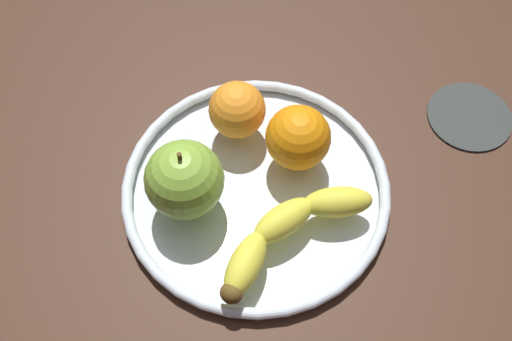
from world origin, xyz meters
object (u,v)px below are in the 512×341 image
fruit_bowl (256,189)px  orange_center (298,138)px  banana (287,231)px  orange_front_left (237,110)px  apple (184,180)px  ambient_coaster (470,116)px

fruit_bowl → orange_center: 7.29cm
banana → orange_front_left: (-3.53, -14.33, 1.55)cm
banana → apple: size_ratio=2.21×
fruit_bowl → apple: size_ratio=3.26×
fruit_bowl → orange_center: size_ratio=4.16×
fruit_bowl → orange_center: orange_center is taller
orange_center → orange_front_left: bearing=-65.3°
banana → orange_center: size_ratio=2.82×
fruit_bowl → ambient_coaster: bearing=167.4°
fruit_bowl → apple: apple is taller
ambient_coaster → apple: bearing=-14.4°
apple → ambient_coaster: apple is taller
banana → orange_center: 10.19cm
orange_front_left → ambient_coaster: (-23.96, 13.39, -4.66)cm
orange_center → ambient_coaster: 22.35cm
fruit_bowl → ambient_coaster: 27.24cm
apple → orange_front_left: bearing=-153.3°
apple → ambient_coaster: size_ratio=0.89×
apple → orange_front_left: apple is taller
banana → apple: bearing=-59.1°
banana → orange_front_left: orange_front_left is taller
apple → orange_center: size_ratio=1.28×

